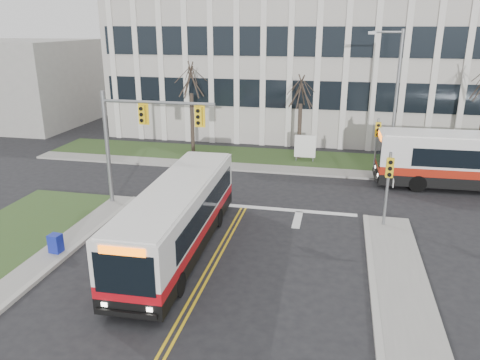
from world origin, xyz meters
name	(u,v)px	position (x,y,z in m)	size (l,w,h in m)	color
ground	(202,284)	(0.00, 0.00, 0.00)	(120.00, 120.00, 0.00)	black
sidewalk_cross	(339,173)	(5.00, 15.20, 0.07)	(44.00, 1.60, 0.14)	#9E9B93
building_lawn	(340,162)	(5.00, 18.00, 0.06)	(44.00, 5.00, 0.12)	#364E21
office_building	(346,64)	(5.00, 30.00, 6.00)	(40.00, 16.00, 12.00)	#B5AFA7
building_annex	(22,83)	(-26.00, 26.00, 4.00)	(12.00, 12.00, 8.00)	#9E9B93
mast_arm_signal	(135,129)	(-5.62, 7.16, 4.26)	(6.11, 0.38, 6.20)	slate
signal_pole_near	(388,179)	(7.20, 6.90, 2.50)	(0.34, 0.39, 3.80)	slate
signal_pole_far	(377,138)	(7.20, 15.40, 2.50)	(0.34, 0.39, 3.80)	slate
streetlight	(394,95)	(8.03, 16.20, 5.19)	(2.15, 0.25, 9.20)	slate
directory_sign	(305,147)	(2.50, 17.50, 1.17)	(1.50, 0.12, 2.00)	slate
tree_left	(191,81)	(-6.00, 18.00, 5.51)	(1.80, 1.80, 7.70)	#42352B
tree_mid	(301,93)	(2.00, 18.20, 4.88)	(1.80, 1.80, 6.82)	#42352B
bus_main	(178,219)	(-1.77, 2.56, 1.48)	(2.40, 11.09, 2.96)	silver
newspaper_box_blue	(56,245)	(-6.80, 1.03, 0.47)	(0.50, 0.45, 0.95)	navy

